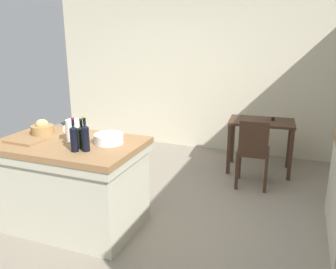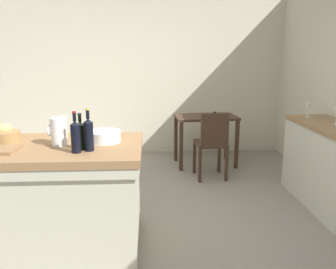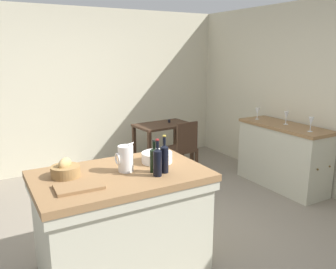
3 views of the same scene
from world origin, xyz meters
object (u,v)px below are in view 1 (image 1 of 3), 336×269
object	(u,v)px
wine_bottle_amber	(82,137)
wine_bottle_green	(74,138)
wooden_chair	(253,151)
cutting_board	(25,141)
island_table	(72,181)
bread_basket	(42,129)
wash_bowl	(109,139)
wine_bottle_dark	(85,137)
pitcher	(73,131)
writing_desk	(261,129)

from	to	relation	value
wine_bottle_amber	wine_bottle_green	world-z (taller)	wine_bottle_green
wooden_chair	cutting_board	distance (m)	2.71
wine_bottle_amber	island_table	bearing A→B (deg)	153.37
bread_basket	wine_bottle_amber	distance (m)	0.74
cutting_board	wine_bottle_green	world-z (taller)	wine_bottle_green
wash_bowl	bread_basket	distance (m)	0.83
island_table	wine_bottle_dark	distance (m)	0.67
wine_bottle_dark	pitcher	bearing A→B (deg)	145.70
bread_basket	wine_bottle_green	size ratio (longest dim) A/B	0.75
wooden_chair	wash_bowl	size ratio (longest dim) A/B	3.23
writing_desk	pitcher	size ratio (longest dim) A/B	3.50
wash_bowl	cutting_board	bearing A→B (deg)	-162.08
wooden_chair	bread_basket	bearing A→B (deg)	-144.35
cutting_board	island_table	bearing A→B (deg)	21.93
wine_bottle_amber	bread_basket	bearing A→B (deg)	158.89
wash_bowl	wine_bottle_green	xyz separation A→B (m)	(-0.16, -0.32, 0.08)
island_table	wine_bottle_green	world-z (taller)	wine_bottle_green
pitcher	cutting_board	distance (m)	0.50
cutting_board	wine_bottle_green	distance (m)	0.65
pitcher	wine_bottle_amber	bearing A→B (deg)	-34.24
island_table	wine_bottle_green	distance (m)	0.64
cutting_board	wine_bottle_green	size ratio (longest dim) A/B	1.12
wash_bowl	wine_bottle_dark	world-z (taller)	wine_bottle_dark
writing_desk	bread_basket	bearing A→B (deg)	-134.64
island_table	wine_bottle_dark	bearing A→B (deg)	-28.43
writing_desk	pitcher	world-z (taller)	pitcher
wooden_chair	wine_bottle_green	bearing A→B (deg)	-127.07
writing_desk	wooden_chair	size ratio (longest dim) A/B	1.02
bread_basket	wine_bottle_amber	size ratio (longest dim) A/B	0.83
cutting_board	wine_bottle_dark	world-z (taller)	wine_bottle_dark
island_table	pitcher	size ratio (longest dim) A/B	5.39
wooden_chair	island_table	bearing A→B (deg)	-135.30
pitcher	wine_bottle_amber	distance (m)	0.25
island_table	bread_basket	world-z (taller)	bread_basket
island_table	wooden_chair	world-z (taller)	wooden_chair
writing_desk	pitcher	xyz separation A→B (m)	(-1.58, -2.21, 0.40)
cutting_board	wine_bottle_dark	bearing A→B (deg)	-1.35
wine_bottle_green	cutting_board	bearing A→B (deg)	174.36
wash_bowl	wine_bottle_amber	world-z (taller)	wine_bottle_amber
bread_basket	cutting_board	size ratio (longest dim) A/B	0.68
wash_bowl	cutting_board	world-z (taller)	wash_bowl
pitcher	wine_bottle_green	size ratio (longest dim) A/B	0.85
wine_bottle_amber	writing_desk	bearing A→B (deg)	59.62
writing_desk	wine_bottle_amber	distance (m)	2.76
island_table	wooden_chair	distance (m)	2.28
wine_bottle_amber	wine_bottle_green	xyz separation A→B (m)	(-0.02, -0.10, 0.01)
island_table	bread_basket	xyz separation A→B (m)	(-0.43, 0.13, 0.48)
wooden_chair	cutting_board	bearing A→B (deg)	-138.87
wash_bowl	wine_bottle_amber	distance (m)	0.28
wooden_chair	wine_bottle_dark	size ratio (longest dim) A/B	2.81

